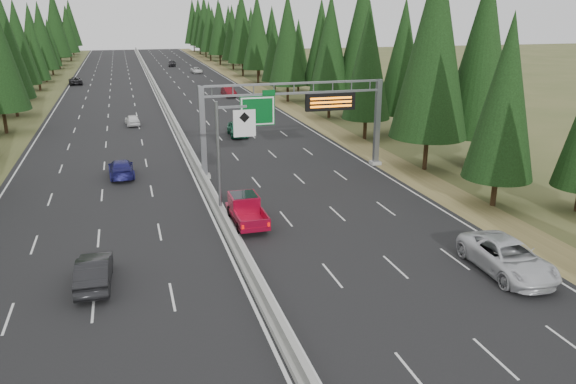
# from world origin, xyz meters

# --- Properties ---
(road) EXTENTS (32.00, 260.00, 0.08)m
(road) POSITION_xyz_m (0.00, 80.00, 0.04)
(road) COLOR black
(road) RESTS_ON ground
(shoulder_right) EXTENTS (3.60, 260.00, 0.06)m
(shoulder_right) POSITION_xyz_m (17.80, 80.00, 0.03)
(shoulder_right) COLOR olive
(shoulder_right) RESTS_ON ground
(shoulder_left) EXTENTS (3.60, 260.00, 0.06)m
(shoulder_left) POSITION_xyz_m (-17.80, 80.00, 0.03)
(shoulder_left) COLOR #434F25
(shoulder_left) RESTS_ON ground
(median_barrier) EXTENTS (0.70, 260.00, 0.85)m
(median_barrier) POSITION_xyz_m (0.00, 80.00, 0.41)
(median_barrier) COLOR gray
(median_barrier) RESTS_ON road
(sign_gantry) EXTENTS (16.75, 0.98, 7.80)m
(sign_gantry) POSITION_xyz_m (8.92, 34.88, 5.27)
(sign_gantry) COLOR slate
(sign_gantry) RESTS_ON road
(hov_sign_pole) EXTENTS (2.80, 0.50, 8.00)m
(hov_sign_pole) POSITION_xyz_m (0.58, 24.97, 4.72)
(hov_sign_pole) COLOR slate
(hov_sign_pole) RESTS_ON road
(tree_row_right) EXTENTS (12.08, 244.86, 18.86)m
(tree_row_right) POSITION_xyz_m (21.88, 82.47, 9.44)
(tree_row_right) COLOR black
(tree_row_right) RESTS_ON ground
(silver_minivan) EXTENTS (3.24, 6.53, 1.78)m
(silver_minivan) POSITION_xyz_m (13.49, 12.21, 0.97)
(silver_minivan) COLOR silver
(silver_minivan) RESTS_ON road
(red_pickup) EXTENTS (1.94, 5.44, 1.77)m
(red_pickup) POSITION_xyz_m (1.50, 23.87, 1.06)
(red_pickup) COLOR black
(red_pickup) RESTS_ON road
(car_ahead_green) EXTENTS (2.14, 4.91, 1.65)m
(car_ahead_green) POSITION_xyz_m (6.37, 50.85, 0.90)
(car_ahead_green) COLOR #145B3C
(car_ahead_green) RESTS_ON road
(car_ahead_dkred) EXTENTS (1.97, 4.78, 1.54)m
(car_ahead_dkred) POSITION_xyz_m (11.06, 81.53, 0.85)
(car_ahead_dkred) COLOR #5D0D14
(car_ahead_dkred) RESTS_ON road
(car_ahead_dkgrey) EXTENTS (2.59, 5.50, 1.55)m
(car_ahead_dkgrey) POSITION_xyz_m (13.24, 67.70, 0.86)
(car_ahead_dkgrey) COLOR black
(car_ahead_dkgrey) RESTS_ON road
(car_ahead_white) EXTENTS (2.41, 4.78, 1.30)m
(car_ahead_white) POSITION_xyz_m (10.78, 120.32, 0.73)
(car_ahead_white) COLOR silver
(car_ahead_white) RESTS_ON road
(car_ahead_far) EXTENTS (2.14, 4.65, 1.54)m
(car_ahead_far) POSITION_xyz_m (6.92, 138.75, 0.85)
(car_ahead_far) COLOR black
(car_ahead_far) RESTS_ON road
(car_onc_near) EXTENTS (1.80, 4.78, 1.56)m
(car_onc_near) POSITION_xyz_m (-7.97, 16.87, 0.86)
(car_onc_near) COLOR black
(car_onc_near) RESTS_ON road
(car_onc_blue) EXTENTS (2.24, 5.13, 1.47)m
(car_onc_blue) POSITION_xyz_m (-6.46, 37.40, 0.81)
(car_onc_blue) COLOR navy
(car_onc_blue) RESTS_ON road
(car_onc_white) EXTENTS (1.97, 4.08, 1.34)m
(car_onc_white) POSITION_xyz_m (-4.95, 60.65, 0.75)
(car_onc_white) COLOR white
(car_onc_white) RESTS_ON road
(car_onc_far) EXTENTS (2.93, 5.44, 1.45)m
(car_onc_far) POSITION_xyz_m (-14.50, 106.04, 0.81)
(car_onc_far) COLOR #232326
(car_onc_far) RESTS_ON road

